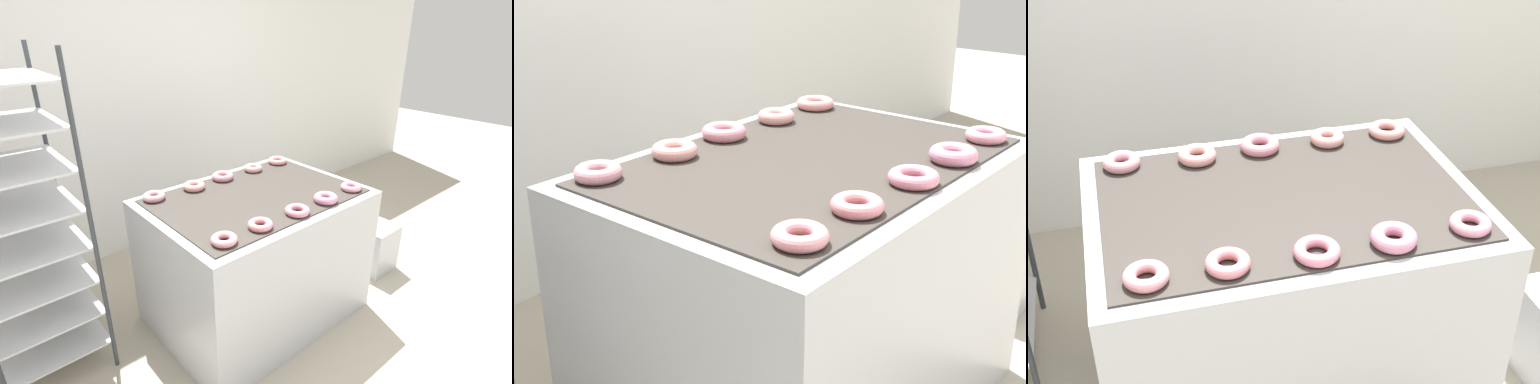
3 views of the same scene
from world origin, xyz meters
The scene contains 12 objects.
fryer_machine centered at (0.00, 0.72, 0.45)m, with size 1.31×0.93×0.89m.
glaze_bin centered at (1.08, 0.52, 0.19)m, with size 0.30×0.32×0.39m.
donut_near_leftmost centered at (-0.49, 0.39, 0.91)m, with size 0.13×0.13×0.04m, color pink.
donut_near_left centered at (-0.26, 0.39, 0.91)m, with size 0.13×0.13×0.04m, color pink.
donut_near_center centered at (0.01, 0.37, 0.91)m, with size 0.14×0.14×0.04m, color pink.
donut_near_right centered at (0.25, 0.37, 0.92)m, with size 0.14×0.14×0.05m, color pink.
donut_near_rightmost centered at (0.51, 0.39, 0.91)m, with size 0.13×0.13×0.04m, color pink.
donut_far_leftmost centered at (-0.51, 1.06, 0.92)m, with size 0.13×0.13×0.04m, color pink.
donut_far_left centered at (-0.24, 1.04, 0.92)m, with size 0.14×0.14×0.04m, color #DC928C.
donut_far_center centered at (0.00, 1.06, 0.92)m, with size 0.15×0.15×0.04m, color pink.
donut_far_right centered at (0.26, 1.05, 0.92)m, with size 0.13×0.13×0.04m, color #DC948D.
donut_far_rightmost centered at (0.50, 1.06, 0.91)m, with size 0.14×0.14×0.04m, color pink.
Camera 2 is at (-1.64, -0.46, 1.57)m, focal length 50.00 mm.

